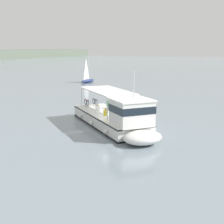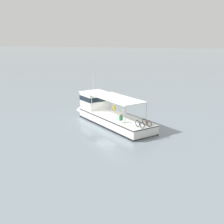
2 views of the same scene
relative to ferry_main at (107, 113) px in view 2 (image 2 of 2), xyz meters
The scene contains 2 objects.
ground_plane 1.07m from the ferry_main, ahead, with size 400.00×400.00×0.00m, color gray.
ferry_main is the anchor object (origin of this frame).
Camera 2 is at (31.26, 8.85, 9.84)m, focal length 46.98 mm.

